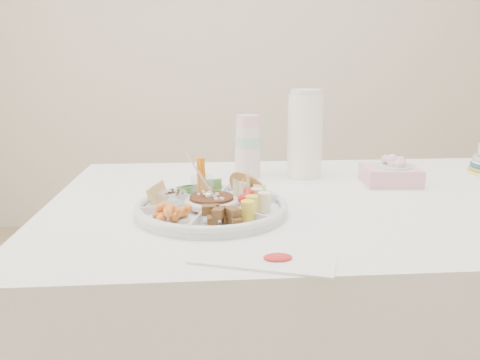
{
  "coord_description": "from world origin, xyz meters",
  "views": [
    {
      "loc": [
        -0.33,
        -1.27,
        1.13
      ],
      "look_at": [
        -0.23,
        -0.03,
        0.82
      ],
      "focal_mm": 35.0,
      "sensor_mm": 36.0,
      "label": 1
    }
  ],
  "objects": [
    {
      "name": "dining_table",
      "position": [
        0.0,
        0.0,
        0.38
      ],
      "size": [
        1.52,
        1.02,
        0.76
      ],
      "primitive_type": "cube",
      "color": "white",
      "rests_on": "floor"
    },
    {
      "name": "thermos",
      "position": [
        0.0,
        0.25,
        0.91
      ],
      "size": [
        0.14,
        0.14,
        0.3
      ],
      "primitive_type": "cylinder",
      "rotation": [
        0.0,
        0.0,
        -0.33
      ],
      "color": "white",
      "rests_on": "dining_table"
    },
    {
      "name": "napkin_stack",
      "position": [
        0.26,
        0.13,
        0.79
      ],
      "size": [
        0.18,
        0.16,
        0.06
      ],
      "primitive_type": "cube",
      "rotation": [
        0.0,
        0.0,
        -0.08
      ],
      "color": "#ECA1B8",
      "rests_on": "dining_table"
    },
    {
      "name": "flower_bowl",
      "position": [
        0.26,
        0.13,
        0.8
      ],
      "size": [
        0.15,
        0.15,
        0.09
      ],
      "primitive_type": "cylinder",
      "rotation": [
        0.0,
        0.0,
        0.32
      ],
      "color": "#A7D9C1",
      "rests_on": "dining_table"
    },
    {
      "name": "wall_back",
      "position": [
        0.0,
        2.0,
        1.35
      ],
      "size": [
        4.0,
        0.02,
        2.7
      ],
      "primitive_type": "cube",
      "color": "beige",
      "rests_on": "ground"
    },
    {
      "name": "bean_dip",
      "position": [
        -0.31,
        -0.13,
        0.79
      ],
      "size": [
        0.13,
        0.13,
        0.04
      ],
      "primitive_type": "cylinder",
      "rotation": [
        0.0,
        0.0,
        0.23
      ],
      "color": "#562A1B",
      "rests_on": "party_tray"
    },
    {
      "name": "party_tray",
      "position": [
        -0.31,
        -0.13,
        0.78
      ],
      "size": [
        0.46,
        0.46,
        0.04
      ],
      "primitive_type": "cylinder",
      "rotation": [
        0.0,
        0.0,
        0.23
      ],
      "color": "white",
      "rests_on": "dining_table"
    },
    {
      "name": "placemat",
      "position": [
        -0.22,
        -0.44,
        0.76
      ],
      "size": [
        0.29,
        0.18,
        0.01
      ],
      "primitive_type": "cube",
      "rotation": [
        0.0,
        0.0,
        -0.33
      ],
      "color": "white",
      "rests_on": "dining_table"
    },
    {
      "name": "banana_tomato",
      "position": [
        -0.19,
        -0.17,
        0.82
      ],
      "size": [
        0.13,
        0.13,
        0.09
      ],
      "primitive_type": null,
      "rotation": [
        0.0,
        0.0,
        0.23
      ],
      "color": "#DACE80",
      "rests_on": "party_tray"
    },
    {
      "name": "pita_raisins",
      "position": [
        -0.44,
        -0.09,
        0.8
      ],
      "size": [
        0.13,
        0.13,
        0.06
      ],
      "primitive_type": null,
      "rotation": [
        0.0,
        0.0,
        0.23
      ],
      "color": "tan",
      "rests_on": "party_tray"
    },
    {
      "name": "tortillas",
      "position": [
        -0.22,
        -0.04,
        0.8
      ],
      "size": [
        0.12,
        0.12,
        0.06
      ],
      "primitive_type": null,
      "rotation": [
        0.0,
        0.0,
        0.23
      ],
      "color": "tan",
      "rests_on": "party_tray"
    },
    {
      "name": "cherries",
      "position": [
        -0.41,
        -0.22,
        0.79
      ],
      "size": [
        0.12,
        0.12,
        0.04
      ],
      "primitive_type": null,
      "rotation": [
        0.0,
        0.0,
        0.23
      ],
      "color": "#D16931",
      "rests_on": "party_tray"
    },
    {
      "name": "granola_chunks",
      "position": [
        -0.28,
        -0.26,
        0.79
      ],
      "size": [
        0.13,
        0.13,
        0.05
      ],
      "primitive_type": null,
      "rotation": [
        0.0,
        0.0,
        0.23
      ],
      "color": "#3D2511",
      "rests_on": "party_tray"
    },
    {
      "name": "cup_stack",
      "position": [
        -0.19,
        0.25,
        0.88
      ],
      "size": [
        0.09,
        0.09,
        0.23
      ],
      "primitive_type": "cylinder",
      "rotation": [
        0.0,
        0.0,
        -0.11
      ],
      "color": "#AAC29B",
      "rests_on": "dining_table"
    },
    {
      "name": "carrot_cucumber",
      "position": [
        -0.34,
        -0.0,
        0.82
      ],
      "size": [
        0.15,
        0.15,
        0.11
      ],
      "primitive_type": null,
      "rotation": [
        0.0,
        0.0,
        0.23
      ],
      "color": "orange",
      "rests_on": "party_tray"
    }
  ]
}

